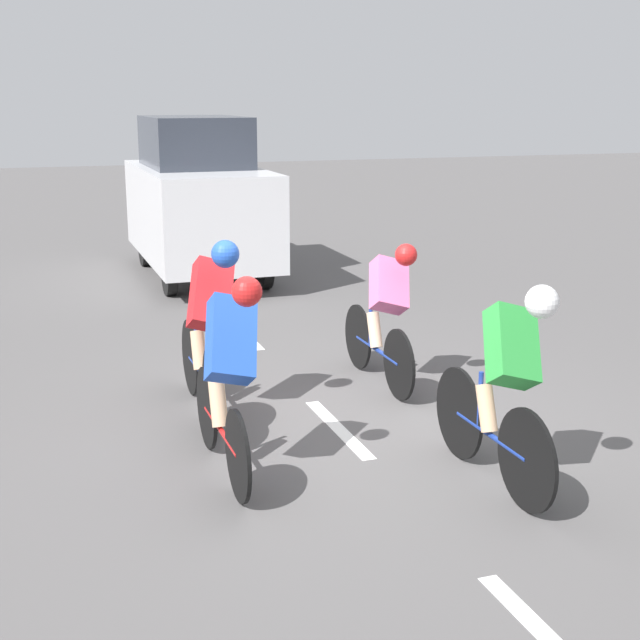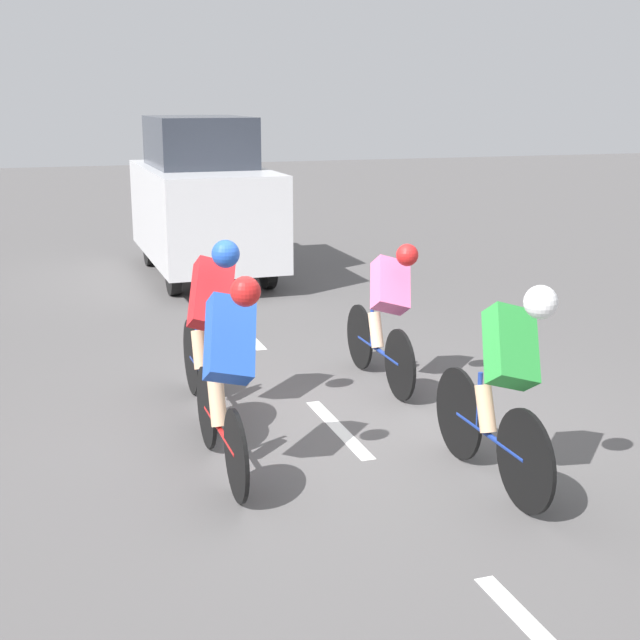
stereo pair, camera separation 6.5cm
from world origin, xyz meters
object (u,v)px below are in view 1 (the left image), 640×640
Objects in this scene: cyclist_pink at (385,310)px; cyclist_blue at (228,370)px; cyclist_green at (505,379)px; support_car at (198,199)px; cyclist_red at (208,321)px.

cyclist_pink is 2.46m from cyclist_blue.
cyclist_blue reaches higher than cyclist_green.
cyclist_blue is (1.89, 1.58, 0.07)m from cyclist_pink.
support_car reaches higher than cyclist_pink.
cyclist_blue reaches higher than cyclist_pink.
cyclist_red is at bearing 79.30° from support_car.
cyclist_pink is 1.76m from cyclist_red.
support_car is (0.60, -5.83, 0.45)m from cyclist_pink.
cyclist_blue is 7.53m from support_car.
cyclist_pink is 0.44× the size of support_car.
support_car reaches higher than cyclist_blue.
cyclist_green is at bearing 156.09° from cyclist_blue.
cyclist_red is (1.64, -2.15, 0.04)m from cyclist_green.
cyclist_green is at bearing 93.45° from support_car.
support_car is at bearing -86.55° from cyclist_green.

